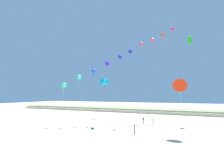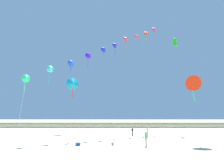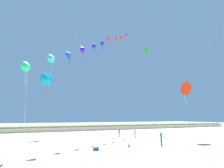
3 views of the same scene
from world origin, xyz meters
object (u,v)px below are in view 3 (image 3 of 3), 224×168
Objects in this scene: person_near_right at (135,133)px; large_kite_mid_trail at (184,88)px; person_near_left at (119,133)px; beach_ball at (129,146)px; person_mid_center at (161,138)px; large_kite_low_lead at (146,51)px; large_kite_high_solo at (48,79)px; beach_cooler at (96,149)px.

person_near_right is 11.40m from large_kite_mid_trail.
large_kite_mid_trail reaches higher than person_near_left.
person_near_left is at bearing 69.26° from beach_ball.
person_near_left is 4.10× the size of beach_ball.
large_kite_mid_trail is at bearing 17.27° from person_mid_center.
person_mid_center is at bearing -122.71° from large_kite_low_lead.
large_kite_high_solo is at bearing 129.61° from person_mid_center.
person_near_left is 2.57× the size of beach_cooler.
person_near_left reaches higher than beach_cooler.
person_near_right reaches higher than beach_cooler.
large_kite_high_solo reaches higher than person_mid_center.
beach_cooler is 1.59× the size of beach_ball.
large_kite_mid_trail reaches higher than person_near_right.
person_near_right is 0.93× the size of person_mid_center.
person_mid_center is 0.38× the size of large_kite_high_solo.
person_near_right is at bearing 127.65° from large_kite_mid_trail.
large_kite_low_lead reaches higher than person_mid_center.
person_near_left is at bearing 92.58° from person_mid_center.
large_kite_mid_trail is at bearing -102.76° from large_kite_low_lead.
large_kite_high_solo reaches higher than person_near_right.
person_near_left is 0.92× the size of person_near_right.
large_kite_high_solo reaches higher than beach_cooler.
person_near_left is 10.66m from person_mid_center.
large_kite_low_lead is 31.56m from beach_cooler.
person_near_left is 2.83m from person_near_right.
beach_ball is at bearing -110.74° from person_near_left.
beach_cooler is at bearing -73.41° from large_kite_high_solo.
large_kite_mid_trail is (-3.16, -13.96, -12.06)m from large_kite_low_lead.
large_kite_mid_trail is (7.73, -8.39, 7.43)m from person_near_left.
beach_cooler is at bearing -141.41° from person_near_right.
person_mid_center reaches higher than beach_cooler.
beach_cooler is at bearing 174.09° from person_mid_center.
large_kite_mid_trail reaches higher than beach_cooler.
person_near_left is 16.38m from large_kite_high_solo.
person_mid_center is 10.52m from large_kite_mid_trail.
person_near_left is 0.39× the size of large_kite_mid_trail.
large_kite_low_lead reaches higher than person_near_left.
beach_ball is (-5.99, -7.98, -0.75)m from person_near_right.
person_mid_center reaches higher than person_near_right.
large_kite_low_lead is at bearing 27.07° from person_near_left.
large_kite_mid_trail reaches higher than beach_ball.
beach_cooler is (-8.45, 0.87, -0.79)m from person_mid_center.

